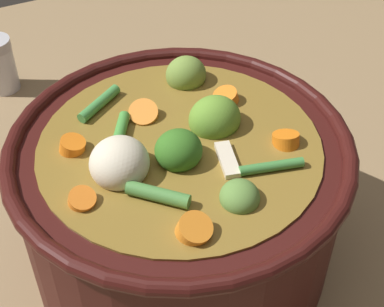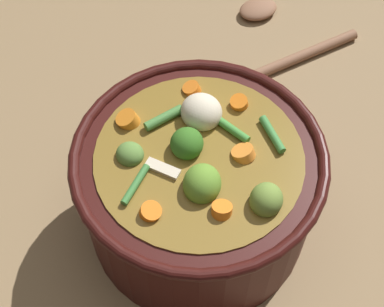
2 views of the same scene
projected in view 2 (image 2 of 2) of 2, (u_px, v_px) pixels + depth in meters
ground_plane at (198, 218)px, 0.71m from camera, size 1.10×1.10×0.00m
cooking_pot at (199, 187)px, 0.65m from camera, size 0.27×0.27×0.16m
wooden_spoon at (278, 32)px, 0.89m from camera, size 0.20×0.20×0.02m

